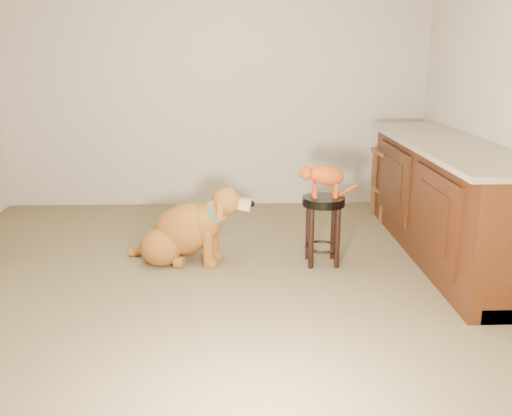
{
  "coord_description": "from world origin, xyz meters",
  "views": [
    {
      "loc": [
        0.24,
        -4.09,
        1.63
      ],
      "look_at": [
        0.38,
        0.18,
        0.45
      ],
      "focal_mm": 40.0,
      "sensor_mm": 36.0,
      "label": 1
    }
  ],
  "objects_px": {
    "padded_stool": "(323,217)",
    "wood_stool": "(393,183)",
    "tabby_kitten": "(323,176)",
    "golden_retriever": "(186,231)"
  },
  "relations": [
    {
      "from": "wood_stool",
      "to": "tabby_kitten",
      "type": "distance_m",
      "value": 1.57
    },
    {
      "from": "padded_stool",
      "to": "tabby_kitten",
      "type": "bearing_deg",
      "value": 174.23
    },
    {
      "from": "padded_stool",
      "to": "wood_stool",
      "type": "relative_size",
      "value": 0.78
    },
    {
      "from": "padded_stool",
      "to": "wood_stool",
      "type": "xyz_separation_m",
      "value": [
        0.88,
        1.24,
        -0.02
      ]
    },
    {
      "from": "golden_retriever",
      "to": "padded_stool",
      "type": "bearing_deg",
      "value": 9.71
    },
    {
      "from": "tabby_kitten",
      "to": "golden_retriever",
      "type": "bearing_deg",
      "value": 175.67
    },
    {
      "from": "wood_stool",
      "to": "tabby_kitten",
      "type": "height_order",
      "value": "tabby_kitten"
    },
    {
      "from": "golden_retriever",
      "to": "wood_stool",
      "type": "bearing_deg",
      "value": 44.68
    },
    {
      "from": "wood_stool",
      "to": "padded_stool",
      "type": "bearing_deg",
      "value": -125.41
    },
    {
      "from": "wood_stool",
      "to": "tabby_kitten",
      "type": "relative_size",
      "value": 1.43
    }
  ]
}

